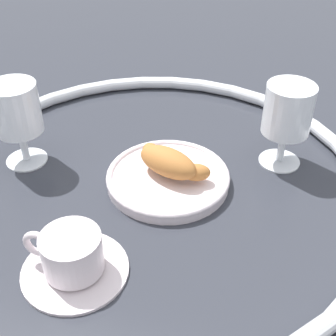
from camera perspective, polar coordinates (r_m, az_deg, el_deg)
ground_plane at (r=0.73m, az=-1.97°, el=-2.09°), size 2.20×2.20×0.00m
table_chrome_rim at (r=0.72m, az=-1.99°, el=-1.35°), size 0.68×0.68×0.02m
pastry_plate at (r=0.72m, az=-0.00°, el=-1.22°), size 0.19×0.19×0.02m
croissant_large at (r=0.71m, az=0.15°, el=0.72°), size 0.13×0.09×0.04m
coffee_cup_near at (r=0.60m, az=-11.68°, el=-10.65°), size 0.14×0.14×0.06m
juice_glass_left at (r=0.75m, az=14.45°, el=6.60°), size 0.08×0.08×0.14m
juice_glass_right at (r=0.77m, az=-18.00°, el=6.68°), size 0.08×0.08×0.14m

